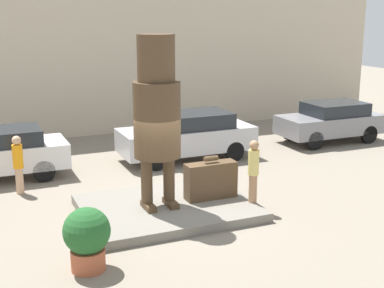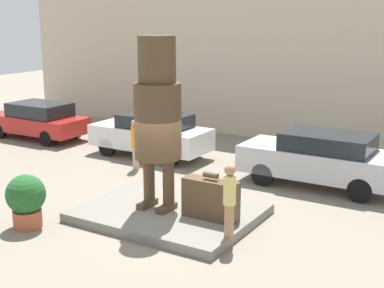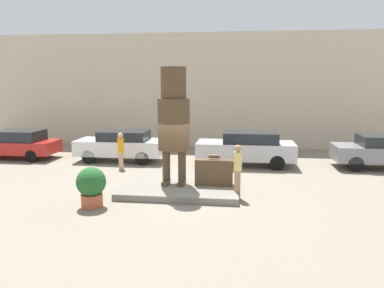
% 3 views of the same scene
% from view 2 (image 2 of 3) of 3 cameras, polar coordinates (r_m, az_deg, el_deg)
% --- Properties ---
extents(ground_plane, '(60.00, 60.00, 0.00)m').
position_cam_2_polar(ground_plane, '(13.61, -2.41, -7.81)').
color(ground_plane, gray).
extents(pedestal, '(4.26, 3.33, 0.23)m').
position_cam_2_polar(pedestal, '(13.57, -2.42, -7.35)').
color(pedestal, slate).
rests_on(pedestal, ground_plane).
extents(building_backdrop, '(28.00, 0.60, 6.86)m').
position_cam_2_polar(building_backdrop, '(21.40, 12.00, 9.23)').
color(building_backdrop, beige).
rests_on(building_backdrop, ground_plane).
extents(statue_figure, '(1.16, 1.16, 4.27)m').
position_cam_2_polar(statue_figure, '(12.96, -3.69, 3.65)').
color(statue_figure, '#4C3823').
rests_on(statue_figure, pedestal).
extents(giant_suitcase, '(1.37, 0.44, 1.14)m').
position_cam_2_polar(giant_suitcase, '(12.74, 2.00, -5.87)').
color(giant_suitcase, '#4C3823').
rests_on(giant_suitcase, pedestal).
extents(tourist, '(0.28, 0.28, 1.64)m').
position_cam_2_polar(tourist, '(11.63, 4.02, -5.70)').
color(tourist, '#A87A56').
rests_on(tourist, pedestal).
extents(parked_car_red, '(4.33, 1.77, 1.49)m').
position_cam_2_polar(parked_car_red, '(22.75, -16.12, 2.51)').
color(parked_car_red, '#B2231E').
rests_on(parked_car_red, ground_plane).
extents(parked_car_white, '(4.33, 1.78, 1.55)m').
position_cam_2_polar(parked_car_white, '(19.10, -4.35, 1.10)').
color(parked_car_white, silver).
rests_on(parked_car_white, ground_plane).
extents(parked_car_silver, '(4.62, 1.83, 1.63)m').
position_cam_2_polar(parked_car_silver, '(16.18, 13.60, -1.44)').
color(parked_car_silver, '#B7B7BC').
rests_on(parked_car_silver, ground_plane).
extents(planter_pot, '(0.95, 0.95, 1.31)m').
position_cam_2_polar(planter_pot, '(13.35, -17.28, -5.62)').
color(planter_pot, '#AD5638').
rests_on(planter_pot, ground_plane).
extents(worker_hivis, '(0.28, 0.28, 1.67)m').
position_cam_2_polar(worker_hivis, '(17.52, -6.05, 0.19)').
color(worker_hivis, tan).
rests_on(worker_hivis, ground_plane).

